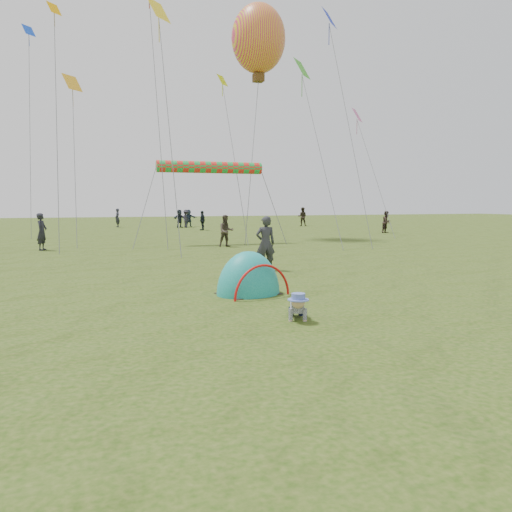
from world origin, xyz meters
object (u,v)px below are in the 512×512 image
object	(u,v)px
crawling_toddler	(297,305)
standing_adult	(265,243)
popup_tent	(248,294)
balloon_kite	(258,43)

from	to	relation	value
crawling_toddler	standing_adult	distance (m)	7.19
popup_tent	crawling_toddler	bearing A→B (deg)	-104.85
crawling_toddler	popup_tent	distance (m)	2.94
crawling_toddler	balloon_kite	xyz separation A→B (m)	(6.73, 21.68, 11.87)
popup_tent	standing_adult	distance (m)	4.51
crawling_toddler	standing_adult	xyz separation A→B (m)	(1.85, 6.91, 0.63)
crawling_toddler	standing_adult	bearing A→B (deg)	94.44
standing_adult	balloon_kite	size ratio (longest dim) A/B	0.39
standing_adult	balloon_kite	world-z (taller)	balloon_kite
balloon_kite	popup_tent	bearing A→B (deg)	-109.90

